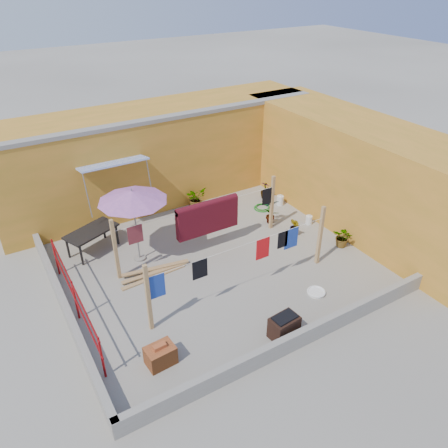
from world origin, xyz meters
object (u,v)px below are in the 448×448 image
(plant_back_a, at_px, (196,198))
(outdoor_table, at_px, (91,232))
(patio_umbrella, at_px, (132,196))
(white_basin, at_px, (316,292))
(water_jug_a, at_px, (309,220))
(green_hose, at_px, (262,208))
(water_jug_b, at_px, (280,200))
(brick_stack, at_px, (160,355))
(brazier, at_px, (284,327))

(plant_back_a, bearing_deg, outdoor_table, -168.26)
(patio_umbrella, xyz_separation_m, white_basin, (3.31, -3.75, -1.96))
(patio_umbrella, relative_size, water_jug_a, 7.42)
(green_hose, bearing_deg, water_jug_a, -66.68)
(outdoor_table, xyz_separation_m, plant_back_a, (3.79, 0.79, -0.25))
(white_basin, bearing_deg, water_jug_b, 63.94)
(water_jug_a, bearing_deg, water_jug_b, 90.00)
(brick_stack, bearing_deg, white_basin, 0.46)
(brick_stack, bearing_deg, plant_back_a, 55.98)
(patio_umbrella, distance_m, white_basin, 5.37)
(brazier, height_order, plant_back_a, plant_back_a)
(patio_umbrella, height_order, water_jug_b, patio_umbrella)
(outdoor_table, distance_m, water_jug_b, 6.44)
(brazier, height_order, white_basin, brazier)
(green_hose, bearing_deg, brazier, -120.66)
(brick_stack, bearing_deg, green_hose, 37.65)
(green_hose, bearing_deg, plant_back_a, 147.31)
(brick_stack, distance_m, water_jug_a, 7.02)
(water_jug_a, bearing_deg, white_basin, -127.18)
(brazier, relative_size, white_basin, 1.43)
(brazier, bearing_deg, water_jug_b, 53.52)
(water_jug_b, bearing_deg, water_jug_a, -90.00)
(brazier, relative_size, plant_back_a, 0.90)
(water_jug_a, distance_m, water_jug_b, 1.53)
(outdoor_table, height_order, green_hose, outdoor_table)
(green_hose, bearing_deg, outdoor_table, 175.55)
(brick_stack, relative_size, white_basin, 1.32)
(outdoor_table, relative_size, white_basin, 3.48)
(plant_back_a, bearing_deg, white_basin, -84.88)
(water_jug_a, bearing_deg, brazier, -136.68)
(brazier, xyz_separation_m, water_jug_b, (3.74, 5.05, -0.11))
(brazier, bearing_deg, plant_back_a, 79.98)
(outdoor_table, height_order, water_jug_a, outdoor_table)
(green_hose, bearing_deg, patio_umbrella, -172.34)
(outdoor_table, bearing_deg, green_hose, -4.45)
(brazier, distance_m, plant_back_a, 6.46)
(patio_umbrella, distance_m, plant_back_a, 3.74)
(brazier, bearing_deg, patio_umbrella, 110.47)
(patio_umbrella, distance_m, brazier, 5.10)
(brick_stack, height_order, green_hose, brick_stack)
(brick_stack, height_order, brazier, brazier)
(water_jug_a, bearing_deg, outdoor_table, 162.21)
(patio_umbrella, relative_size, brazier, 3.62)
(brazier, bearing_deg, water_jug_a, 43.32)
(brick_stack, xyz_separation_m, brazier, (2.69, -0.71, 0.06))
(outdoor_table, bearing_deg, brazier, -64.47)
(brick_stack, bearing_deg, brazier, -14.73)
(brick_stack, distance_m, water_jug_b, 7.76)
(outdoor_table, relative_size, water_jug_a, 5.01)
(patio_umbrella, height_order, outdoor_table, patio_umbrella)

